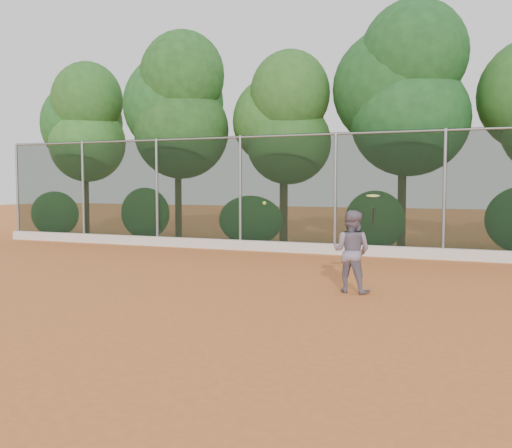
% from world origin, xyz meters
% --- Properties ---
extents(ground, '(80.00, 80.00, 0.00)m').
position_xyz_m(ground, '(0.00, 0.00, 0.00)').
color(ground, '#CA692F').
rests_on(ground, ground).
extents(concrete_curb, '(24.00, 0.20, 0.30)m').
position_xyz_m(concrete_curb, '(0.00, 6.82, 0.15)').
color(concrete_curb, silver).
rests_on(concrete_curb, ground).
extents(tennis_player, '(0.82, 0.68, 1.53)m').
position_xyz_m(tennis_player, '(1.79, 1.32, 0.77)').
color(tennis_player, slate).
rests_on(tennis_player, ground).
extents(chainlink_fence, '(24.09, 0.09, 3.50)m').
position_xyz_m(chainlink_fence, '(-0.00, 7.00, 1.86)').
color(chainlink_fence, black).
rests_on(chainlink_fence, ground).
extents(foliage_backdrop, '(23.70, 3.63, 7.55)m').
position_xyz_m(foliage_backdrop, '(-0.55, 8.98, 4.40)').
color(foliage_backdrop, '#412819').
rests_on(foliage_backdrop, ground).
extents(tennis_racket, '(0.34, 0.34, 0.54)m').
position_xyz_m(tennis_racket, '(2.21, 1.16, 1.76)').
color(tennis_racket, black).
rests_on(tennis_racket, ground).
extents(tennis_ball_in_flight, '(0.07, 0.07, 0.07)m').
position_xyz_m(tennis_ball_in_flight, '(-0.05, 1.57, 1.64)').
color(tennis_ball_in_flight, '#C0E734').
rests_on(tennis_ball_in_flight, ground).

